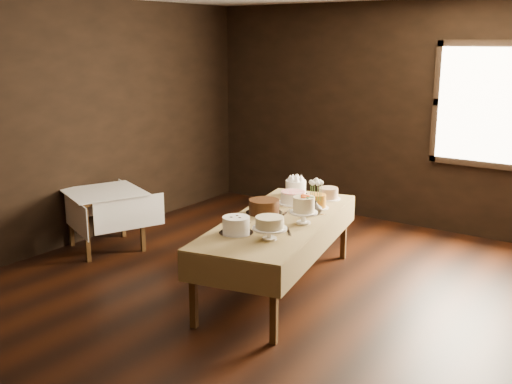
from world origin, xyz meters
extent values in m
cube|color=black|center=(0.00, 0.00, 0.00)|extent=(5.00, 6.00, 0.01)
cube|color=black|center=(0.00, 3.00, 1.40)|extent=(5.00, 0.02, 2.80)
cube|color=black|center=(-2.50, 0.00, 1.40)|extent=(0.02, 6.00, 2.80)
cube|color=#FFEABF|center=(1.30, 2.94, 1.60)|extent=(1.10, 0.05, 1.30)
cube|color=#3C2510|center=(0.07, -0.79, 0.31)|extent=(0.07, 0.07, 0.63)
cube|color=#3C2510|center=(-0.37, 1.24, 0.31)|extent=(0.07, 0.07, 0.63)
cube|color=#3C2510|center=(0.77, -0.64, 0.31)|extent=(0.07, 0.07, 0.63)
cube|color=#3C2510|center=(0.32, 1.39, 0.31)|extent=(0.07, 0.07, 0.63)
cube|color=#3C2510|center=(0.20, 0.30, 0.67)|extent=(1.27, 2.32, 0.04)
cube|color=#9D824D|center=(0.20, 0.30, 0.69)|extent=(1.34, 2.39, 0.01)
cube|color=#3C2510|center=(-2.45, -0.05, 0.31)|extent=(0.06, 0.06, 0.62)
cube|color=#3C2510|center=(-2.21, 0.53, 0.31)|extent=(0.06, 0.06, 0.62)
cube|color=#3C2510|center=(-1.87, -0.29, 0.31)|extent=(0.06, 0.06, 0.62)
cube|color=#3C2510|center=(-1.63, 0.29, 0.31)|extent=(0.06, 0.06, 0.62)
cube|color=#3C2510|center=(-2.04, 0.12, 0.64)|extent=(0.95, 0.95, 0.04)
cube|color=white|center=(-2.04, 0.12, 0.67)|extent=(1.05, 1.05, 0.01)
cylinder|color=silver|center=(-0.14, 1.14, 0.70)|extent=(0.26, 0.26, 0.01)
cylinder|color=white|center=(-0.14, 1.14, 0.79)|extent=(0.31, 0.31, 0.15)
cylinder|color=white|center=(0.22, 1.21, 0.70)|extent=(0.26, 0.26, 0.01)
cylinder|color=tan|center=(0.22, 1.21, 0.76)|extent=(0.23, 0.23, 0.11)
cylinder|color=white|center=(0.01, 0.85, 0.70)|extent=(0.32, 0.32, 0.01)
cylinder|color=white|center=(0.01, 0.85, 0.76)|extent=(0.35, 0.35, 0.11)
cylinder|color=white|center=(0.30, 0.83, 0.70)|extent=(0.22, 0.22, 0.01)
cylinder|color=#C4791C|center=(0.30, 0.83, 0.77)|extent=(0.23, 0.23, 0.13)
cylinder|color=silver|center=(-0.02, 0.36, 0.70)|extent=(0.36, 0.36, 0.01)
cylinder|color=#351B0B|center=(-0.02, 0.36, 0.77)|extent=(0.32, 0.32, 0.13)
cylinder|color=white|center=(0.46, 0.31, 0.76)|extent=(0.26, 0.26, 0.13)
cylinder|color=beige|center=(0.46, 0.31, 0.89)|extent=(0.21, 0.21, 0.14)
cylinder|color=silver|center=(0.13, -0.29, 0.70)|extent=(0.30, 0.30, 0.01)
cylinder|color=white|center=(0.13, -0.29, 0.78)|extent=(0.30, 0.30, 0.14)
cylinder|color=white|center=(0.46, -0.25, 0.76)|extent=(0.30, 0.30, 0.12)
cylinder|color=beige|center=(0.46, -0.25, 0.86)|extent=(0.30, 0.30, 0.09)
cube|color=silver|center=(0.28, 0.07, 0.70)|extent=(0.24, 0.06, 0.01)
cube|color=silver|center=(0.51, -0.02, 0.70)|extent=(0.17, 0.20, 0.01)
cube|color=silver|center=(0.12, 0.57, 0.70)|extent=(0.09, 0.24, 0.01)
cube|color=silver|center=(0.43, 0.63, 0.70)|extent=(0.19, 0.18, 0.01)
cube|color=silver|center=(-0.01, 0.05, 0.70)|extent=(0.24, 0.10, 0.01)
imported|color=#2D2823|center=(0.40, 0.63, 0.76)|extent=(0.18, 0.18, 0.14)
camera|label=1|loc=(3.17, -4.28, 2.34)|focal=42.55mm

